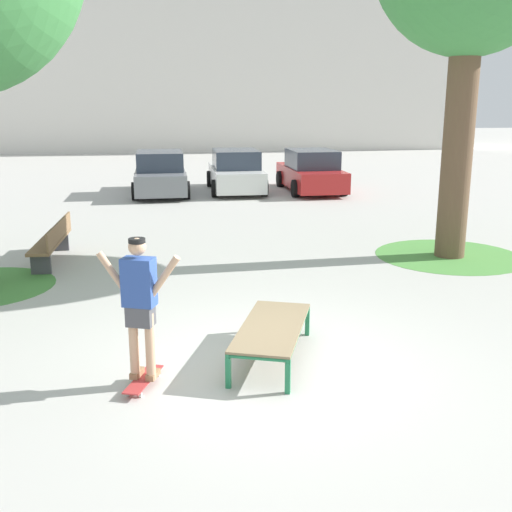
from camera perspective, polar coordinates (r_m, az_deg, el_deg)
name	(u,v)px	position (r m, az deg, el deg)	size (l,w,h in m)	color
ground_plane	(266,364)	(8.01, 0.97, -9.89)	(120.00, 120.00, 0.00)	#B7B5AD
building_facade	(197,37)	(41.28, -5.45, 19.48)	(35.11, 4.00, 14.03)	silver
skate_box	(272,329)	(8.00, 1.48, -6.73)	(1.35, 2.04, 0.46)	#237A4C
skateboard	(144,380)	(7.53, -10.32, -11.15)	(0.46, 0.82, 0.09)	#B23333
skater	(140,299)	(7.16, -10.67, -3.93)	(0.97, 0.42, 1.69)	tan
grass_patch_near_right	(449,256)	(13.91, 17.37, 0.03)	(3.13, 3.13, 0.01)	#519342
car_grey	(160,174)	(22.12, -8.81, 7.45)	(1.97, 4.23, 1.50)	slate
car_white	(236,172)	(22.52, -1.88, 7.73)	(1.92, 4.20, 1.50)	silver
car_red	(311,172)	(22.60, 5.08, 7.70)	(2.00, 4.24, 1.50)	red
park_bench	(53,240)	(13.40, -18.22, 1.38)	(0.49, 2.41, 0.83)	brown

